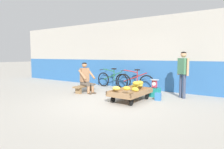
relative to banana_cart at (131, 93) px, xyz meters
name	(u,v)px	position (x,y,z in m)	size (l,w,h in m)	color
ground_plane	(107,104)	(-0.38, -0.71, -0.24)	(80.00, 80.00, 0.00)	#A39E93
back_wall	(150,54)	(-0.38, 2.30, 1.23)	(16.00, 0.30, 2.95)	#2D609E
banana_cart	(131,93)	(0.00, 0.00, 0.00)	(0.89, 1.47, 0.36)	#8E6B47
banana_pile	(133,86)	(0.06, 0.03, 0.22)	(0.84, 1.22, 0.27)	gold
low_bench	(85,87)	(-2.17, 0.31, -0.04)	(0.40, 1.12, 0.27)	olive
vendor_seated	(86,78)	(-2.09, 0.29, 0.33)	(0.73, 0.58, 1.14)	#9E704C
plastic_crate	(154,92)	(0.38, 1.00, -0.09)	(0.36, 0.28, 0.30)	#19847F
weighing_scale	(155,84)	(0.38, 1.00, 0.21)	(0.30, 0.30, 0.29)	#28282D
bicycle_near_left	(112,80)	(-1.91, 1.80, 0.11)	(1.66, 0.48, 0.86)	black
bicycle_far_left	(135,81)	(-0.80, 1.82, 0.11)	(1.66, 0.48, 0.86)	black
customer_adult	(183,69)	(1.23, 1.31, 0.71)	(0.42, 0.35, 1.53)	#38425B
shopping_bag	(158,97)	(0.69, 0.53, -0.12)	(0.18, 0.12, 0.24)	#3370B7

